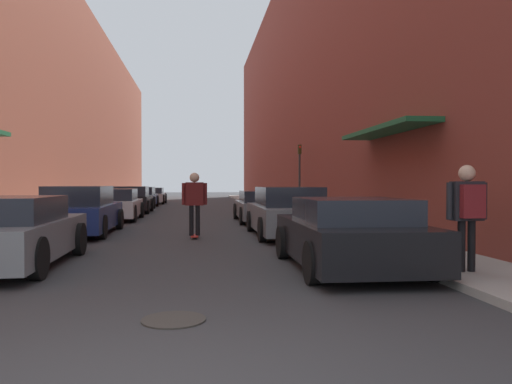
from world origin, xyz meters
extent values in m
plane|color=#38383A|center=(0.00, 21.72, 0.00)|extent=(119.44, 119.44, 0.00)
cube|color=#A3A099|center=(-4.91, 27.15, 0.06)|extent=(1.80, 54.29, 0.12)
cube|color=#A3A099|center=(4.91, 27.15, 0.06)|extent=(1.80, 54.29, 0.12)
cube|color=brown|center=(-7.81, 27.15, 5.89)|extent=(4.00, 54.29, 11.77)
cube|color=brown|center=(7.81, 27.15, 7.49)|extent=(4.00, 54.29, 14.98)
cube|color=#1E6038|center=(5.41, 9.50, 2.90)|extent=(1.00, 4.80, 0.12)
cube|color=gray|center=(-2.87, 6.08, 0.50)|extent=(1.85, 4.38, 0.64)
cube|color=#232833|center=(-2.87, 5.86, 1.04)|extent=(1.59, 2.29, 0.44)
cylinder|color=black|center=(-2.01, 7.42, 0.34)|extent=(0.18, 0.67, 0.67)
cylinder|color=black|center=(-2.01, 4.73, 0.34)|extent=(0.18, 0.67, 0.67)
cube|color=navy|center=(-2.96, 11.89, 0.52)|extent=(1.90, 4.83, 0.68)
cube|color=#232833|center=(-2.96, 11.65, 1.14)|extent=(1.63, 2.53, 0.55)
cylinder|color=black|center=(-3.83, 13.37, 0.33)|extent=(0.18, 0.65, 0.65)
cylinder|color=black|center=(-2.09, 13.37, 0.33)|extent=(0.18, 0.65, 0.65)
cylinder|color=black|center=(-3.83, 10.40, 0.33)|extent=(0.18, 0.65, 0.65)
cylinder|color=black|center=(-2.09, 10.40, 0.33)|extent=(0.18, 0.65, 0.65)
cube|color=silver|center=(-2.89, 17.54, 0.50)|extent=(1.96, 4.41, 0.62)
cube|color=#232833|center=(-2.89, 17.33, 1.04)|extent=(1.68, 2.31, 0.46)
cylinder|color=black|center=(-3.80, 18.90, 0.34)|extent=(0.18, 0.67, 0.67)
cylinder|color=black|center=(-1.99, 18.90, 0.34)|extent=(0.18, 0.67, 0.67)
cylinder|color=black|center=(-3.80, 16.19, 0.34)|extent=(0.18, 0.67, 0.67)
cylinder|color=black|center=(-1.99, 16.19, 0.34)|extent=(0.18, 0.67, 0.67)
cube|color=black|center=(-2.91, 22.58, 0.52)|extent=(1.93, 3.94, 0.68)
cube|color=#232833|center=(-2.91, 22.39, 1.10)|extent=(1.68, 2.06, 0.48)
cylinder|color=black|center=(-3.83, 23.79, 0.34)|extent=(0.18, 0.67, 0.67)
cylinder|color=black|center=(-1.99, 23.79, 0.34)|extent=(0.18, 0.67, 0.67)
cylinder|color=black|center=(-3.83, 21.37, 0.34)|extent=(0.18, 0.67, 0.67)
cylinder|color=black|center=(-1.99, 21.37, 0.34)|extent=(0.18, 0.67, 0.67)
cube|color=navy|center=(-3.01, 28.04, 0.49)|extent=(1.79, 4.38, 0.59)
cube|color=#232833|center=(-3.01, 27.82, 1.03)|extent=(1.57, 2.28, 0.49)
cylinder|color=black|center=(-3.88, 29.40, 0.35)|extent=(0.18, 0.70, 0.70)
cylinder|color=black|center=(-2.14, 29.40, 0.35)|extent=(0.18, 0.70, 0.70)
cylinder|color=black|center=(-3.88, 26.68, 0.35)|extent=(0.18, 0.70, 0.70)
cylinder|color=black|center=(-2.14, 26.68, 0.35)|extent=(0.18, 0.70, 0.70)
cube|color=#B7B7BC|center=(-2.92, 33.89, 0.49)|extent=(1.93, 4.14, 0.58)
cube|color=#232833|center=(-2.92, 33.69, 0.98)|extent=(1.70, 2.15, 0.41)
cylinder|color=black|center=(-3.86, 35.17, 0.36)|extent=(0.18, 0.72, 0.72)
cylinder|color=black|center=(-1.98, 35.17, 0.36)|extent=(0.18, 0.72, 0.72)
cylinder|color=black|center=(-3.86, 32.61, 0.36)|extent=(0.18, 0.72, 0.72)
cylinder|color=black|center=(-1.98, 32.61, 0.36)|extent=(0.18, 0.72, 0.72)
cube|color=black|center=(3.05, 5.20, 0.50)|extent=(2.00, 4.20, 0.65)
cube|color=#232833|center=(3.05, 4.99, 1.03)|extent=(1.74, 2.20, 0.40)
cylinder|color=black|center=(2.11, 6.49, 0.32)|extent=(0.18, 0.65, 0.65)
cylinder|color=black|center=(3.99, 6.49, 0.32)|extent=(0.18, 0.65, 0.65)
cylinder|color=black|center=(2.11, 3.91, 0.32)|extent=(0.18, 0.65, 0.65)
cylinder|color=black|center=(3.99, 3.91, 0.32)|extent=(0.18, 0.65, 0.65)
cube|color=gray|center=(2.95, 10.65, 0.52)|extent=(1.81, 4.56, 0.69)
cube|color=#232833|center=(2.95, 10.42, 1.13)|extent=(1.59, 2.37, 0.53)
cylinder|color=black|center=(2.06, 12.06, 0.32)|extent=(0.18, 0.64, 0.64)
cylinder|color=black|center=(3.83, 12.06, 0.32)|extent=(0.18, 0.64, 0.64)
cylinder|color=black|center=(2.06, 9.24, 0.32)|extent=(0.18, 0.64, 0.64)
cylinder|color=black|center=(3.83, 9.24, 0.32)|extent=(0.18, 0.64, 0.64)
cube|color=gray|center=(2.91, 16.02, 0.48)|extent=(1.82, 4.72, 0.60)
cube|color=#232833|center=(2.91, 15.79, 0.99)|extent=(1.59, 2.46, 0.42)
cylinder|color=black|center=(2.03, 17.48, 0.33)|extent=(0.18, 0.65, 0.65)
cylinder|color=black|center=(3.78, 17.48, 0.33)|extent=(0.18, 0.65, 0.65)
cylinder|color=black|center=(2.03, 14.57, 0.33)|extent=(0.18, 0.65, 0.65)
cylinder|color=black|center=(3.78, 14.57, 0.33)|extent=(0.18, 0.65, 0.65)
cube|color=#B2231E|center=(0.35, 10.40, 0.07)|extent=(0.20, 0.78, 0.02)
cylinder|color=beige|center=(0.28, 10.65, 0.03)|extent=(0.03, 0.06, 0.06)
cylinder|color=beige|center=(0.43, 10.65, 0.03)|extent=(0.03, 0.06, 0.06)
cylinder|color=beige|center=(0.28, 10.15, 0.03)|extent=(0.03, 0.06, 0.06)
cylinder|color=beige|center=(0.43, 10.15, 0.03)|extent=(0.03, 0.06, 0.06)
cylinder|color=black|center=(0.27, 10.40, 0.48)|extent=(0.12, 0.12, 0.82)
cylinder|color=black|center=(0.44, 10.40, 0.48)|extent=(0.12, 0.12, 0.82)
cube|color=maroon|center=(0.35, 10.40, 1.21)|extent=(0.49, 0.22, 0.63)
sphere|color=beige|center=(0.35, 10.40, 1.65)|extent=(0.26, 0.26, 0.26)
cylinder|color=maroon|center=(0.06, 10.40, 1.21)|extent=(0.10, 0.10, 0.59)
cylinder|color=maroon|center=(0.64, 10.40, 1.21)|extent=(0.10, 0.10, 0.59)
cylinder|color=#332D28|center=(0.17, 2.20, 0.01)|extent=(0.70, 0.70, 0.02)
cylinder|color=#2D2D2D|center=(5.32, 20.30, 1.73)|extent=(0.10, 0.10, 3.23)
cube|color=#332D0F|center=(5.32, 20.30, 3.12)|extent=(0.16, 0.16, 0.45)
sphere|color=red|center=(5.32, 20.21, 3.24)|extent=(0.11, 0.11, 0.11)
cylinder|color=black|center=(4.50, 4.04, 0.52)|extent=(0.12, 0.12, 0.79)
cylinder|color=black|center=(4.66, 4.04, 0.52)|extent=(0.12, 0.12, 0.79)
cube|color=#232328|center=(4.58, 4.04, 1.22)|extent=(0.47, 0.21, 0.61)
sphere|color=beige|center=(4.58, 4.04, 1.65)|extent=(0.25, 0.25, 0.25)
cylinder|color=#232328|center=(4.30, 4.04, 1.22)|extent=(0.09, 0.09, 0.57)
cylinder|color=#232328|center=(4.86, 4.04, 1.22)|extent=(0.09, 0.09, 0.57)
cube|color=maroon|center=(4.58, 3.87, 1.22)|extent=(0.35, 0.13, 0.51)
camera|label=1|loc=(0.42, -3.24, 1.49)|focal=35.00mm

